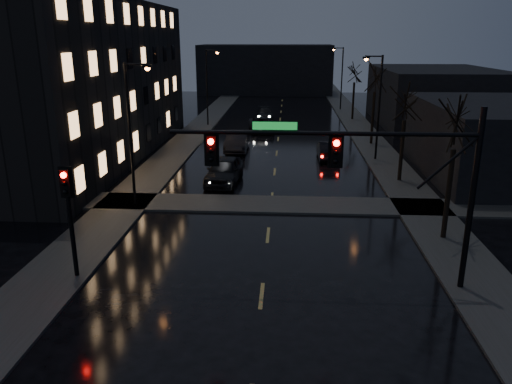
# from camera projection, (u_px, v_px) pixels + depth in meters

# --- Properties ---
(sidewalk_left) EXTENTS (3.00, 140.00, 0.12)m
(sidewalk_left) POSITION_uv_depth(u_px,v_px,m) (183.00, 144.00, 44.92)
(sidewalk_left) COLOR #2D2D2B
(sidewalk_left) RESTS_ON ground
(sidewalk_right) EXTENTS (3.00, 140.00, 0.12)m
(sidewalk_right) POSITION_uv_depth(u_px,v_px,m) (374.00, 146.00, 43.90)
(sidewalk_right) COLOR #2D2D2B
(sidewalk_right) RESTS_ON ground
(sidewalk_cross) EXTENTS (40.00, 3.00, 0.12)m
(sidewalk_cross) POSITION_uv_depth(u_px,v_px,m) (271.00, 204.00, 28.69)
(sidewalk_cross) COLOR #2D2D2B
(sidewalk_cross) RESTS_ON ground
(apartment_block) EXTENTS (12.00, 30.00, 12.00)m
(apartment_block) POSITION_uv_depth(u_px,v_px,m) (66.00, 81.00, 38.87)
(apartment_block) COLOR black
(apartment_block) RESTS_ON ground
(commercial_right_near) EXTENTS (10.00, 14.00, 5.00)m
(commercial_right_near) POSITION_uv_depth(u_px,v_px,m) (501.00, 140.00, 34.18)
(commercial_right_near) COLOR black
(commercial_right_near) RESTS_ON ground
(commercial_right_far) EXTENTS (12.00, 18.00, 6.00)m
(commercial_right_far) POSITION_uv_depth(u_px,v_px,m) (435.00, 96.00, 54.89)
(commercial_right_far) COLOR black
(commercial_right_far) RESTS_ON ground
(far_block) EXTENTS (22.00, 10.00, 8.00)m
(far_block) POSITION_uv_depth(u_px,v_px,m) (266.00, 69.00, 84.38)
(far_block) COLOR black
(far_block) RESTS_ON ground
(signal_mast) EXTENTS (11.11, 0.41, 7.00)m
(signal_mast) POSITION_uv_depth(u_px,v_px,m) (370.00, 165.00, 17.97)
(signal_mast) COLOR black
(signal_mast) RESTS_ON ground
(signal_pole_left) EXTENTS (0.35, 0.41, 4.53)m
(signal_pole_left) POSITION_uv_depth(u_px,v_px,m) (69.00, 207.00, 19.20)
(signal_pole_left) COLOR black
(signal_pole_left) RESTS_ON ground
(tree_near) EXTENTS (3.52, 3.52, 8.08)m
(tree_near) POSITION_uv_depth(u_px,v_px,m) (458.00, 109.00, 22.06)
(tree_near) COLOR black
(tree_near) RESTS_ON ground
(tree_mid_a) EXTENTS (3.30, 3.30, 7.58)m
(tree_mid_a) POSITION_uv_depth(u_px,v_px,m) (407.00, 94.00, 31.71)
(tree_mid_a) COLOR black
(tree_mid_a) RESTS_ON ground
(tree_mid_b) EXTENTS (3.74, 3.74, 8.59)m
(tree_mid_b) POSITION_uv_depth(u_px,v_px,m) (376.00, 69.00, 42.90)
(tree_mid_b) COLOR black
(tree_mid_b) RESTS_ON ground
(tree_far) EXTENTS (3.43, 3.43, 7.88)m
(tree_far) POSITION_uv_depth(u_px,v_px,m) (355.00, 66.00, 56.40)
(tree_far) COLOR black
(tree_far) RESTS_ON ground
(streetlight_l_near) EXTENTS (1.53, 0.28, 8.00)m
(streetlight_l_near) POSITION_uv_depth(u_px,v_px,m) (133.00, 123.00, 27.26)
(streetlight_l_near) COLOR black
(streetlight_l_near) RESTS_ON ground
(streetlight_l_far) EXTENTS (1.53, 0.28, 8.00)m
(streetlight_l_far) POSITION_uv_depth(u_px,v_px,m) (209.00, 81.00, 52.99)
(streetlight_l_far) COLOR black
(streetlight_l_far) RESTS_ON ground
(streetlight_r_mid) EXTENTS (1.53, 0.28, 8.00)m
(streetlight_r_mid) POSITION_uv_depth(u_px,v_px,m) (377.00, 99.00, 37.78)
(streetlight_r_mid) COLOR black
(streetlight_r_mid) RESTS_ON ground
(streetlight_r_far) EXTENTS (1.53, 0.28, 8.00)m
(streetlight_r_far) POSITION_uv_depth(u_px,v_px,m) (340.00, 73.00, 64.46)
(streetlight_r_far) COLOR black
(streetlight_r_far) RESTS_ON ground
(oncoming_car_a) EXTENTS (2.39, 5.18, 1.72)m
(oncoming_car_a) POSITION_uv_depth(u_px,v_px,m) (224.00, 170.00, 32.86)
(oncoming_car_a) COLOR black
(oncoming_car_a) RESTS_ON ground
(oncoming_car_b) EXTENTS (1.79, 5.06, 1.66)m
(oncoming_car_b) POSITION_uv_depth(u_px,v_px,m) (237.00, 141.00, 42.19)
(oncoming_car_b) COLOR black
(oncoming_car_b) RESTS_ON ground
(oncoming_car_c) EXTENTS (2.99, 5.36, 1.42)m
(oncoming_car_c) POSITION_uv_depth(u_px,v_px,m) (261.00, 125.00, 50.88)
(oncoming_car_c) COLOR black
(oncoming_car_c) RESTS_ON ground
(oncoming_car_d) EXTENTS (2.22, 4.65, 1.31)m
(oncoming_car_d) POSITION_uv_depth(u_px,v_px,m) (265.00, 114.00, 58.44)
(oncoming_car_d) COLOR black
(oncoming_car_d) RESTS_ON ground
(lead_car) EXTENTS (1.61, 4.47, 1.47)m
(lead_car) POSITION_uv_depth(u_px,v_px,m) (328.00, 150.00, 39.38)
(lead_car) COLOR black
(lead_car) RESTS_ON ground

